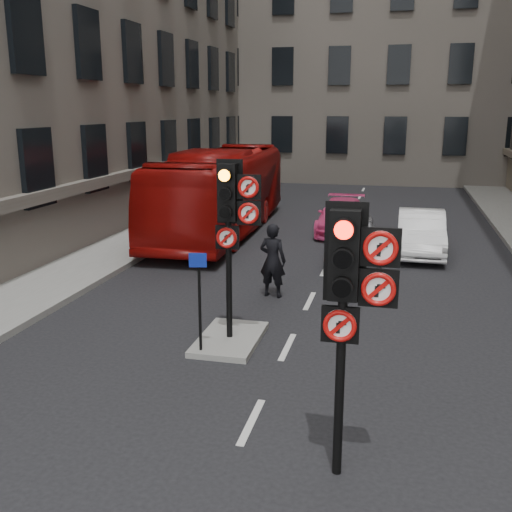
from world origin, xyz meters
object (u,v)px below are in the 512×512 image
at_px(motorcycle, 351,274).
at_px(info_sign, 199,288).
at_px(signal_far, 232,212).
at_px(bus_red, 221,191).
at_px(signal_near, 351,285).
at_px(car_silver, 353,239).
at_px(motorcyclist, 273,260).
at_px(car_white, 421,233).
at_px(car_pink, 342,216).

bearing_deg(motorcycle, info_sign, -120.58).
distance_m(signal_far, bus_red, 11.09).
relative_size(signal_near, car_silver, 0.85).
xyz_separation_m(motorcycle, motorcyclist, (-1.91, -0.62, 0.40)).
relative_size(motorcyclist, info_sign, 0.98).
xyz_separation_m(signal_far, info_sign, (-0.44, -0.81, -1.34)).
bearing_deg(signal_far, motorcyclist, 87.51).
distance_m(bus_red, motorcyclist, 8.16).
bearing_deg(signal_far, motorcycle, 61.65).
distance_m(car_white, motorcycle, 5.31).
bearing_deg(signal_near, signal_far, 123.02).
xyz_separation_m(car_white, info_sign, (-4.32, -9.59, 0.67)).
distance_m(car_pink, bus_red, 4.67).
bearing_deg(car_white, signal_near, -95.46).
bearing_deg(motorcyclist, car_silver, -103.22).
relative_size(car_silver, car_pink, 0.99).
xyz_separation_m(car_pink, bus_red, (-4.45, -1.07, 0.95)).
distance_m(signal_far, car_silver, 7.70).
bearing_deg(motorcycle, motorcyclist, -164.20).
height_order(bus_red, info_sign, bus_red).
bearing_deg(signal_far, info_sign, -118.32).
distance_m(car_silver, info_sign, 8.36).
bearing_deg(signal_near, info_sign, 133.58).
bearing_deg(info_sign, signal_far, 50.50).
bearing_deg(motorcyclist, bus_red, -54.83).
distance_m(car_white, car_pink, 3.97).
bearing_deg(car_white, car_silver, -142.46).
bearing_deg(motorcyclist, info_sign, 91.29).
relative_size(car_pink, info_sign, 2.21).
xyz_separation_m(signal_near, car_pink, (-1.54, 15.57, -1.96)).
distance_m(bus_red, info_sign, 11.69).
bearing_deg(info_sign, car_white, 54.55).
bearing_deg(signal_near, car_silver, 93.93).
xyz_separation_m(signal_far, motorcyclist, (0.14, 3.17, -1.76)).
relative_size(car_white, motorcycle, 2.33).
distance_m(signal_near, motorcycle, 8.08).
distance_m(car_pink, info_sign, 12.50).
distance_m(car_silver, car_white, 2.58).
xyz_separation_m(signal_near, car_silver, (-0.77, 11.21, -1.86)).
height_order(car_pink, info_sign, info_sign).
relative_size(signal_far, car_pink, 0.84).
relative_size(car_silver, bus_red, 0.37).
relative_size(car_white, bus_red, 0.37).
height_order(car_silver, motorcyclist, motorcyclist).
relative_size(signal_near, car_white, 0.85).
height_order(motorcycle, info_sign, info_sign).
height_order(signal_near, signal_far, signal_far).
xyz_separation_m(bus_red, motorcycle, (5.43, -6.71, -1.03)).
xyz_separation_m(signal_far, motorcycle, (2.05, 3.79, -2.16)).
height_order(signal_far, motorcyclist, signal_far).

